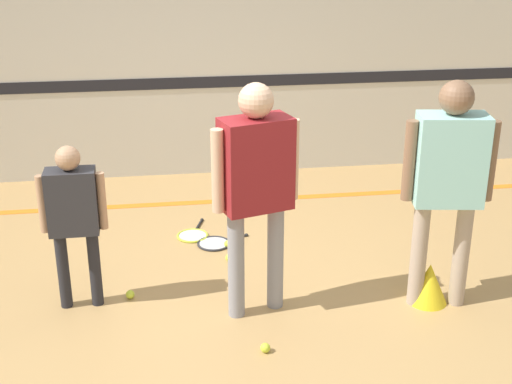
% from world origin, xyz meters
% --- Properties ---
extents(ground_plane, '(16.00, 16.00, 0.00)m').
position_xyz_m(ground_plane, '(0.00, 0.00, 0.00)').
color(ground_plane, tan).
extents(wall_back, '(16.00, 0.07, 3.20)m').
position_xyz_m(wall_back, '(0.00, 2.89, 1.60)').
color(wall_back, beige).
rests_on(wall_back, ground_plane).
extents(floor_stripe, '(14.40, 0.10, 0.01)m').
position_xyz_m(floor_stripe, '(0.00, 2.01, 0.00)').
color(floor_stripe, orange).
rests_on(floor_stripe, ground_plane).
extents(person_instructor, '(0.62, 0.39, 1.70)m').
position_xyz_m(person_instructor, '(0.22, -0.10, 1.05)').
color(person_instructor, gray).
rests_on(person_instructor, ground_plane).
extents(person_student_left, '(0.47, 0.19, 1.24)m').
position_xyz_m(person_student_left, '(-1.05, 0.15, 0.77)').
color(person_student_left, '#232328').
rests_on(person_student_left, ground_plane).
extents(person_student_right, '(0.64, 0.33, 1.69)m').
position_xyz_m(person_student_right, '(1.56, -0.18, 1.04)').
color(person_student_right, tan).
rests_on(person_student_right, ground_plane).
extents(racket_spare_on_floor, '(0.52, 0.39, 0.03)m').
position_xyz_m(racket_spare_on_floor, '(0.01, 1.04, 0.01)').
color(racket_spare_on_floor, '#28282D').
rests_on(racket_spare_on_floor, ground_plane).
extents(racket_second_spare, '(0.36, 0.53, 0.03)m').
position_xyz_m(racket_second_spare, '(-0.17, 1.24, 0.01)').
color(racket_second_spare, '#C6D838').
rests_on(racket_second_spare, ground_plane).
extents(tennis_ball_near_instructor, '(0.07, 0.07, 0.07)m').
position_xyz_m(tennis_ball_near_instructor, '(0.21, -0.64, 0.03)').
color(tennis_ball_near_instructor, '#CCE038').
rests_on(tennis_ball_near_instructor, ground_plane).
extents(tennis_ball_by_spare_racket, '(0.07, 0.07, 0.07)m').
position_xyz_m(tennis_ball_by_spare_racket, '(0.12, 0.96, 0.03)').
color(tennis_ball_by_spare_racket, '#CCE038').
rests_on(tennis_ball_by_spare_racket, ground_plane).
extents(tennis_ball_stray_left, '(0.07, 0.07, 0.07)m').
position_xyz_m(tennis_ball_stray_left, '(-0.70, 0.20, 0.03)').
color(tennis_ball_stray_left, '#CCE038').
rests_on(tennis_ball_stray_left, ground_plane).
extents(tennis_ball_stray_right, '(0.07, 0.07, 0.07)m').
position_xyz_m(tennis_ball_stray_right, '(0.10, 0.70, 0.03)').
color(tennis_ball_stray_right, '#CCE038').
rests_on(tennis_ball_stray_right, ground_plane).
extents(training_cone, '(0.29, 0.29, 0.31)m').
position_xyz_m(training_cone, '(1.51, -0.16, 0.16)').
color(training_cone, yellow).
rests_on(training_cone, ground_plane).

